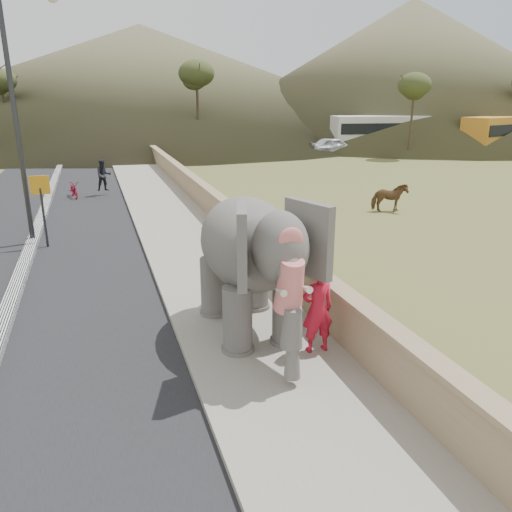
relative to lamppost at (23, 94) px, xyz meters
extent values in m
plane|color=olive|center=(4.69, -12.61, -4.87)|extent=(160.00, 160.00, 0.00)
cube|color=black|center=(-0.31, -2.61, -4.86)|extent=(7.00, 120.00, 0.03)
cube|color=black|center=(-0.31, -2.61, -4.76)|extent=(0.35, 120.00, 0.22)
cube|color=#9E9687|center=(4.69, -2.61, -4.80)|extent=(3.00, 120.00, 0.15)
cube|color=tan|center=(6.34, -2.61, -4.32)|extent=(0.30, 120.00, 1.10)
cylinder|color=#313137|center=(-0.31, 0.00, -0.87)|extent=(0.16, 0.16, 8.00)
cylinder|color=#2D2D33|center=(0.19, -0.61, -3.87)|extent=(0.08, 0.08, 2.00)
cube|color=orange|center=(0.19, -0.61, -2.77)|extent=(0.60, 0.05, 0.60)
imported|color=brown|center=(13.93, 0.52, -4.25)|extent=(1.59, 1.02, 1.24)
imported|color=silver|center=(21.54, 20.98, -4.15)|extent=(4.33, 1.97, 1.44)
cube|color=silver|center=(27.45, 21.29, -3.32)|extent=(11.26, 4.24, 3.10)
cube|color=orange|center=(36.63, 17.44, -3.32)|extent=(11.27, 5.39, 3.10)
cone|color=brown|center=(40.69, 39.39, 3.13)|extent=(56.00, 56.00, 16.00)
cone|color=brown|center=(9.69, 57.39, 2.13)|extent=(80.00, 80.00, 14.00)
imported|color=red|center=(5.64, -10.07, -3.85)|extent=(0.63, 0.42, 1.74)
imported|color=maroon|center=(0.88, 8.08, -4.45)|extent=(0.85, 1.68, 0.84)
imported|color=black|center=(2.35, 8.08, -3.84)|extent=(0.86, 0.72, 1.57)
camera|label=1|loc=(1.87, -17.90, -0.01)|focal=35.00mm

